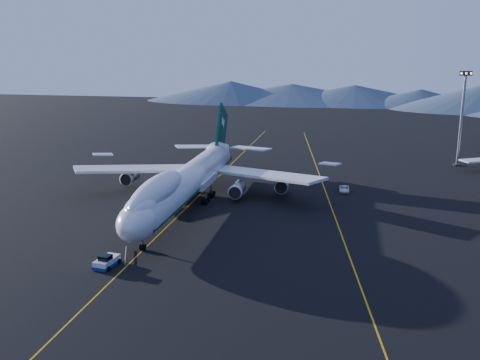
% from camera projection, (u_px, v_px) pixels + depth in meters
% --- Properties ---
extents(ground, '(500.00, 500.00, 0.00)m').
position_uv_depth(ground, '(188.00, 206.00, 116.22)').
color(ground, black).
rests_on(ground, ground).
extents(taxiway_line_main, '(0.25, 220.00, 0.01)m').
position_uv_depth(taxiway_line_main, '(188.00, 206.00, 116.22)').
color(taxiway_line_main, '#CD900C').
rests_on(taxiway_line_main, ground).
extents(taxiway_line_side, '(28.08, 198.09, 0.01)m').
position_uv_depth(taxiway_line_side, '(329.00, 201.00, 119.98)').
color(taxiway_line_side, '#CD900C').
rests_on(taxiway_line_side, ground).
extents(boeing_747, '(59.62, 72.43, 19.37)m').
position_uv_depth(boeing_747, '(187.00, 180.00, 114.86)').
color(boeing_747, silver).
rests_on(boeing_747, ground).
extents(pushback_tug, '(3.26, 5.11, 2.11)m').
position_uv_depth(pushback_tug, '(107.00, 262.00, 84.21)').
color(pushback_tug, silver).
rests_on(pushback_tug, ground).
extents(service_van, '(2.41, 5.08, 1.40)m').
position_uv_depth(service_van, '(344.00, 189.00, 127.81)').
color(service_van, white).
rests_on(service_van, ground).
extents(floodlight_mast, '(3.36, 2.52, 27.18)m').
position_uv_depth(floodlight_mast, '(461.00, 119.00, 153.35)').
color(floodlight_mast, black).
rests_on(floodlight_mast, ground).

